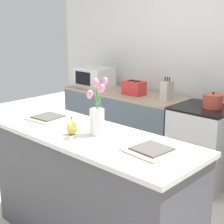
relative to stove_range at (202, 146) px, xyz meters
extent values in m
cube|color=silver|center=(-0.10, 0.40, 0.91)|extent=(5.20, 0.08, 2.70)
cube|color=#4C4C51|center=(-0.10, -1.60, 0.02)|extent=(1.76, 0.62, 0.92)
cube|color=beige|center=(-0.10, -1.60, 0.50)|extent=(1.80, 0.66, 0.03)
cube|color=slate|center=(-1.16, 0.00, -0.01)|extent=(1.68, 0.60, 0.85)
cube|color=tan|center=(-1.16, 0.00, 0.43)|extent=(1.68, 0.60, 0.03)
cube|color=silver|center=(0.00, 0.00, -0.01)|extent=(0.60, 0.60, 0.86)
cube|color=black|center=(0.00, 0.00, 0.43)|extent=(0.60, 0.60, 0.02)
cube|color=black|center=(0.00, -0.30, -0.04)|extent=(0.42, 0.01, 0.28)
cylinder|color=silver|center=(-0.05, -1.57, 0.62)|extent=(0.11, 0.11, 0.20)
cylinder|color=#569E4C|center=(-0.03, -1.57, 0.71)|extent=(0.06, 0.02, 0.29)
ellipsoid|color=pink|center=(0.00, -1.56, 0.88)|extent=(0.04, 0.04, 0.06)
cylinder|color=#569E4C|center=(-0.03, -1.54, 0.74)|extent=(0.04, 0.07, 0.33)
ellipsoid|color=pink|center=(-0.01, -1.51, 0.92)|extent=(0.04, 0.04, 0.06)
cylinder|color=#569E4C|center=(-0.05, -1.56, 0.70)|extent=(0.03, 0.07, 0.26)
ellipsoid|color=pink|center=(-0.07, -1.52, 0.85)|extent=(0.03, 0.03, 0.05)
cylinder|color=#569E4C|center=(-0.07, -1.57, 0.69)|extent=(0.06, 0.02, 0.24)
ellipsoid|color=pink|center=(-0.10, -1.58, 0.82)|extent=(0.04, 0.04, 0.05)
cylinder|color=#569E4C|center=(-0.05, -1.58, 0.69)|extent=(0.05, 0.08, 0.23)
ellipsoid|color=pink|center=(-0.07, -1.62, 0.83)|extent=(0.04, 0.04, 0.07)
cylinder|color=#569E4C|center=(-0.04, -1.58, 0.73)|extent=(0.04, 0.05, 0.33)
ellipsoid|color=pink|center=(-0.02, -1.60, 0.92)|extent=(0.04, 0.04, 0.06)
ellipsoid|color=#E5CC4C|center=(-0.18, -1.70, 0.57)|extent=(0.09, 0.09, 0.10)
cone|color=#E5CC4C|center=(-0.18, -1.70, 0.62)|extent=(0.05, 0.05, 0.04)
cylinder|color=brown|center=(-0.18, -1.70, 0.65)|extent=(0.01, 0.01, 0.02)
cube|color=beige|center=(-0.66, -1.56, 0.52)|extent=(0.33, 0.33, 0.01)
cube|color=#514C47|center=(-0.66, -1.56, 0.54)|extent=(0.24, 0.24, 0.01)
cube|color=beige|center=(0.46, -1.56, 0.52)|extent=(0.33, 0.33, 0.01)
cube|color=#514C47|center=(0.46, -1.56, 0.54)|extent=(0.24, 0.24, 0.01)
cube|color=red|center=(-0.96, -0.03, 0.53)|extent=(0.26, 0.18, 0.17)
cube|color=black|center=(-1.01, -0.03, 0.61)|extent=(0.05, 0.11, 0.01)
cube|color=black|center=(-0.92, -0.03, 0.61)|extent=(0.05, 0.11, 0.01)
cube|color=black|center=(-1.10, -0.03, 0.55)|extent=(0.02, 0.02, 0.02)
cylinder|color=#CC4C38|center=(0.06, 0.04, 0.51)|extent=(0.21, 0.21, 0.13)
cylinder|color=#CC4C38|center=(0.06, 0.04, 0.58)|extent=(0.22, 0.22, 0.01)
sphere|color=black|center=(0.06, 0.04, 0.60)|extent=(0.02, 0.02, 0.02)
cube|color=white|center=(-1.70, 0.00, 0.58)|extent=(0.48, 0.36, 0.27)
cube|color=black|center=(-1.74, -0.18, 0.58)|extent=(0.29, 0.01, 0.18)
cube|color=beige|center=(-0.50, 0.00, 0.55)|extent=(0.10, 0.14, 0.22)
cylinder|color=black|center=(-0.53, 0.00, 0.69)|extent=(0.01, 0.01, 0.05)
cylinder|color=black|center=(-0.50, 0.00, 0.69)|extent=(0.01, 0.01, 0.05)
cylinder|color=black|center=(-0.47, 0.00, 0.69)|extent=(0.01, 0.01, 0.05)
camera|label=1|loc=(1.71, -3.27, 1.35)|focal=55.00mm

